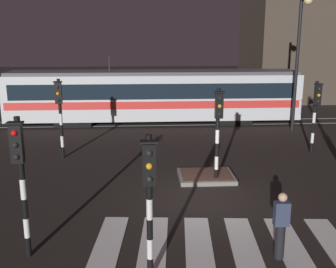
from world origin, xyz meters
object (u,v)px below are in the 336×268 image
traffic_light_corner_far_right (316,106)px  tram (154,95)px  traffic_light_median_centre (218,122)px  street_lamp_trackside_right (300,49)px  traffic_light_corner_near_left (20,168)px  traffic_light_corner_far_left (60,107)px  pedestrian_waiting_at_kerb (281,225)px  traffic_light_kerb_mid_left (149,187)px

traffic_light_corner_far_right → tram: (-7.16, 7.09, -0.46)m
traffic_light_median_centre → street_lamp_trackside_right: bearing=53.3°
tram → traffic_light_corner_far_right: bearing=-44.7°
traffic_light_corner_near_left → street_lamp_trackside_right: street_lamp_trackside_right is taller
traffic_light_corner_far_right → street_lamp_trackside_right: bearing=80.9°
street_lamp_trackside_right → tram: 8.82m
traffic_light_median_centre → traffic_light_corner_far_right: bearing=34.9°
traffic_light_corner_far_left → street_lamp_trackside_right: bearing=19.5°
traffic_light_corner_far_left → pedestrian_waiting_at_kerb: (6.91, -8.75, -1.45)m
traffic_light_corner_near_left → tram: 15.95m
traffic_light_corner_near_left → street_lamp_trackside_right: bearing=48.1°
traffic_light_corner_far_left → street_lamp_trackside_right: size_ratio=0.48×
traffic_light_corner_far_right → tram: size_ratio=0.19×
traffic_light_kerb_mid_left → traffic_light_corner_far_left: 10.18m
street_lamp_trackside_right → tram: street_lamp_trackside_right is taller
traffic_light_kerb_mid_left → tram: tram is taller
traffic_light_median_centre → traffic_light_corner_far_left: size_ratio=1.00×
traffic_light_corner_far_right → tram: 10.08m
traffic_light_corner_far_left → tram: tram is taller
traffic_light_median_centre → tram: (-2.03, 10.66, -0.57)m
traffic_light_kerb_mid_left → street_lamp_trackside_right: 16.29m
traffic_light_corner_far_right → street_lamp_trackside_right: (0.67, 4.20, 2.41)m
pedestrian_waiting_at_kerb → traffic_light_median_centre: bearing=96.6°
traffic_light_kerb_mid_left → traffic_light_corner_far_right: 12.28m
traffic_light_corner_far_left → traffic_light_kerb_mid_left: bearing=-68.5°
traffic_light_corner_far_right → tram: tram is taller
traffic_light_corner_far_left → pedestrian_waiting_at_kerb: bearing=-51.7°
pedestrian_waiting_at_kerb → traffic_light_corner_near_left: bearing=176.4°
traffic_light_corner_far_left → tram: (4.27, 7.18, -0.58)m
traffic_light_corner_far_left → pedestrian_waiting_at_kerb: size_ratio=2.07×
traffic_light_kerb_mid_left → traffic_light_corner_far_right: (7.70, 9.57, 0.01)m
traffic_light_corner_far_right → traffic_light_median_centre: bearing=-145.1°
street_lamp_trackside_right → tram: size_ratio=0.41×
traffic_light_corner_far_right → traffic_light_corner_near_left: bearing=-141.7°
tram → street_lamp_trackside_right: bearing=-20.2°
traffic_light_corner_far_right → pedestrian_waiting_at_kerb: bearing=-117.1°
traffic_light_median_centre → traffic_light_corner_far_left: (-6.30, 3.48, 0.00)m
traffic_light_kerb_mid_left → pedestrian_waiting_at_kerb: 3.52m
traffic_light_corner_near_left → tram: bearing=77.2°
pedestrian_waiting_at_kerb → tram: bearing=99.4°
traffic_light_kerb_mid_left → traffic_light_corner_far_left: traffic_light_corner_far_left is taller
traffic_light_corner_near_left → traffic_light_kerb_mid_left: traffic_light_corner_near_left is taller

